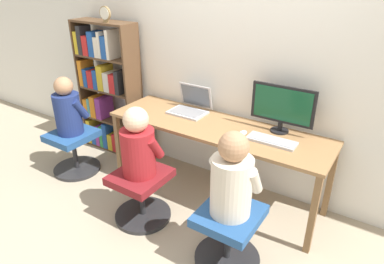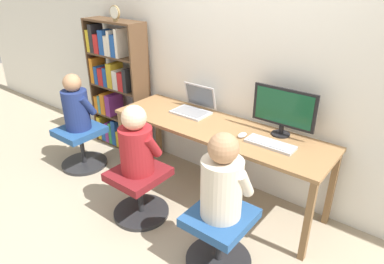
{
  "view_description": "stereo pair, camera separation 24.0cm",
  "coord_description": "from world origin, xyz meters",
  "px_view_note": "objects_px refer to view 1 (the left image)",
  "views": [
    {
      "loc": [
        1.37,
        -2.19,
        2.06
      ],
      "look_at": [
        -0.14,
        0.11,
        0.73
      ],
      "focal_mm": 32.0,
      "sensor_mm": 36.0,
      "label": 1
    },
    {
      "loc": [
        1.56,
        -2.06,
        2.06
      ],
      "look_at": [
        -0.14,
        0.11,
        0.73
      ],
      "focal_mm": 32.0,
      "sensor_mm": 36.0,
      "label": 2
    }
  ],
  "objects_px": {
    "person_near_shelf": "(68,109)",
    "person_at_laptop": "(138,145)",
    "office_chair_side": "(74,149)",
    "laptop": "(190,107)",
    "person_at_monitor": "(232,179)",
    "office_chair_left": "(228,233)",
    "keyboard": "(272,141)",
    "desktop_monitor": "(282,107)",
    "desk_clock": "(105,14)",
    "bookshelf": "(104,90)",
    "office_chair_right": "(142,192)"
  },
  "relations": [
    {
      "from": "desktop_monitor",
      "to": "office_chair_left",
      "type": "distance_m",
      "value": 1.15
    },
    {
      "from": "desktop_monitor",
      "to": "office_chair_right",
      "type": "xyz_separation_m",
      "value": [
        -0.89,
        -0.86,
        -0.72
      ]
    },
    {
      "from": "laptop",
      "to": "office_chair_left",
      "type": "relative_size",
      "value": 0.72
    },
    {
      "from": "office_chair_right",
      "to": "person_at_monitor",
      "type": "bearing_deg",
      "value": -2.21
    },
    {
      "from": "laptop",
      "to": "person_near_shelf",
      "type": "xyz_separation_m",
      "value": [
        -1.13,
        -0.6,
        -0.07
      ]
    },
    {
      "from": "person_at_monitor",
      "to": "person_near_shelf",
      "type": "bearing_deg",
      "value": 173.07
    },
    {
      "from": "person_at_laptop",
      "to": "person_near_shelf",
      "type": "bearing_deg",
      "value": 169.66
    },
    {
      "from": "desk_clock",
      "to": "office_chair_right",
      "type": "bearing_deg",
      "value": -36.43
    },
    {
      "from": "office_chair_left",
      "to": "person_at_monitor",
      "type": "distance_m",
      "value": 0.48
    },
    {
      "from": "bookshelf",
      "to": "desk_clock",
      "type": "bearing_deg",
      "value": -15.06
    },
    {
      "from": "keyboard",
      "to": "person_near_shelf",
      "type": "bearing_deg",
      "value": -168.52
    },
    {
      "from": "person_at_laptop",
      "to": "office_chair_side",
      "type": "relative_size",
      "value": 1.2
    },
    {
      "from": "desk_clock",
      "to": "office_chair_left",
      "type": "bearing_deg",
      "value": -22.62
    },
    {
      "from": "office_chair_left",
      "to": "person_at_laptop",
      "type": "relative_size",
      "value": 0.84
    },
    {
      "from": "office_chair_left",
      "to": "desk_clock",
      "type": "xyz_separation_m",
      "value": [
        -1.91,
        0.8,
        1.37
      ]
    },
    {
      "from": "desktop_monitor",
      "to": "desk_clock",
      "type": "distance_m",
      "value": 2.03
    },
    {
      "from": "office_chair_side",
      "to": "person_at_monitor",
      "type": "bearing_deg",
      "value": -6.82
    },
    {
      "from": "person_at_laptop",
      "to": "laptop",
      "type": "bearing_deg",
      "value": 91.18
    },
    {
      "from": "desk_clock",
      "to": "office_chair_side",
      "type": "xyz_separation_m",
      "value": [
        -0.12,
        -0.55,
        -1.37
      ]
    },
    {
      "from": "desktop_monitor",
      "to": "desk_clock",
      "type": "relative_size",
      "value": 3.4
    },
    {
      "from": "laptop",
      "to": "office_chair_right",
      "type": "xyz_separation_m",
      "value": [
        0.02,
        -0.81,
        -0.54
      ]
    },
    {
      "from": "office_chair_side",
      "to": "laptop",
      "type": "bearing_deg",
      "value": 28.03
    },
    {
      "from": "office_chair_right",
      "to": "office_chair_side",
      "type": "relative_size",
      "value": 1.0
    },
    {
      "from": "desktop_monitor",
      "to": "laptop",
      "type": "height_order",
      "value": "desktop_monitor"
    },
    {
      "from": "laptop",
      "to": "bookshelf",
      "type": "height_order",
      "value": "bookshelf"
    },
    {
      "from": "desk_clock",
      "to": "person_at_laptop",
      "type": "bearing_deg",
      "value": -36.3
    },
    {
      "from": "keyboard",
      "to": "office_chair_left",
      "type": "distance_m",
      "value": 0.84
    },
    {
      "from": "desk_clock",
      "to": "person_at_monitor",
      "type": "bearing_deg",
      "value": -22.52
    },
    {
      "from": "keyboard",
      "to": "person_at_monitor",
      "type": "bearing_deg",
      "value": -92.3
    },
    {
      "from": "person_at_laptop",
      "to": "person_near_shelf",
      "type": "height_order",
      "value": "person_near_shelf"
    },
    {
      "from": "office_chair_side",
      "to": "desktop_monitor",
      "type": "bearing_deg",
      "value": 17.79
    },
    {
      "from": "keyboard",
      "to": "office_chair_left",
      "type": "height_order",
      "value": "keyboard"
    },
    {
      "from": "office_chair_side",
      "to": "person_near_shelf",
      "type": "bearing_deg",
      "value": 90.0
    },
    {
      "from": "keyboard",
      "to": "office_chair_left",
      "type": "xyz_separation_m",
      "value": [
        -0.03,
        -0.67,
        -0.5
      ]
    },
    {
      "from": "bookshelf",
      "to": "person_near_shelf",
      "type": "bearing_deg",
      "value": -81.86
    },
    {
      "from": "keyboard",
      "to": "person_near_shelf",
      "type": "xyz_separation_m",
      "value": [
        -2.06,
        -0.42,
        -0.03
      ]
    },
    {
      "from": "keyboard",
      "to": "desk_clock",
      "type": "relative_size",
      "value": 2.48
    },
    {
      "from": "keyboard",
      "to": "person_at_laptop",
      "type": "bearing_deg",
      "value": -145.47
    },
    {
      "from": "person_at_monitor",
      "to": "office_chair_left",
      "type": "bearing_deg",
      "value": -90.0
    },
    {
      "from": "person_at_laptop",
      "to": "bookshelf",
      "type": "xyz_separation_m",
      "value": [
        -1.23,
        0.81,
        0.02
      ]
    },
    {
      "from": "person_at_laptop",
      "to": "bookshelf",
      "type": "distance_m",
      "value": 1.48
    },
    {
      "from": "laptop",
      "to": "keyboard",
      "type": "relative_size",
      "value": 0.89
    },
    {
      "from": "desktop_monitor",
      "to": "person_near_shelf",
      "type": "relative_size",
      "value": 0.91
    },
    {
      "from": "person_at_monitor",
      "to": "person_at_laptop",
      "type": "relative_size",
      "value": 1.06
    },
    {
      "from": "office_chair_left",
      "to": "person_near_shelf",
      "type": "relative_size",
      "value": 0.83
    },
    {
      "from": "keyboard",
      "to": "person_near_shelf",
      "type": "relative_size",
      "value": 0.66
    },
    {
      "from": "keyboard",
      "to": "person_at_monitor",
      "type": "height_order",
      "value": "person_at_monitor"
    },
    {
      "from": "laptop",
      "to": "bookshelf",
      "type": "distance_m",
      "value": 1.22
    },
    {
      "from": "desktop_monitor",
      "to": "laptop",
      "type": "xyz_separation_m",
      "value": [
        -0.91,
        -0.05,
        -0.18
      ]
    },
    {
      "from": "person_near_shelf",
      "to": "person_at_laptop",
      "type": "bearing_deg",
      "value": -10.34
    }
  ]
}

